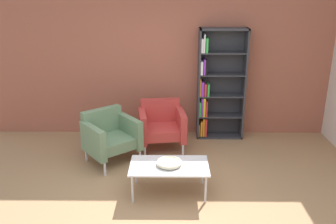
{
  "coord_description": "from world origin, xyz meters",
  "views": [
    {
      "loc": [
        0.06,
        -3.69,
        2.57
      ],
      "look_at": [
        0.01,
        0.84,
        0.95
      ],
      "focal_mm": 38.41,
      "sensor_mm": 36.0,
      "label": 1
    }
  ],
  "objects_px": {
    "bookshelf_tall": "(217,86)",
    "coffee_table_low": "(169,167)",
    "decorative_bowl": "(169,163)",
    "armchair_corner_red": "(161,125)",
    "armchair_spare_guest": "(110,135)"
  },
  "relations": [
    {
      "from": "bookshelf_tall",
      "to": "coffee_table_low",
      "type": "distance_m",
      "value": 2.11
    },
    {
      "from": "armchair_corner_red",
      "to": "bookshelf_tall",
      "type": "bearing_deg",
      "value": 21.26
    },
    {
      "from": "bookshelf_tall",
      "to": "armchair_corner_red",
      "type": "height_order",
      "value": "bookshelf_tall"
    },
    {
      "from": "bookshelf_tall",
      "to": "decorative_bowl",
      "type": "distance_m",
      "value": 2.09
    },
    {
      "from": "decorative_bowl",
      "to": "bookshelf_tall",
      "type": "bearing_deg",
      "value": 66.94
    },
    {
      "from": "bookshelf_tall",
      "to": "coffee_table_low",
      "type": "relative_size",
      "value": 1.9
    },
    {
      "from": "coffee_table_low",
      "to": "decorative_bowl",
      "type": "xyz_separation_m",
      "value": [
        0.0,
        -0.0,
        0.07
      ]
    },
    {
      "from": "decorative_bowl",
      "to": "armchair_corner_red",
      "type": "relative_size",
      "value": 0.4
    },
    {
      "from": "bookshelf_tall",
      "to": "armchair_spare_guest",
      "type": "distance_m",
      "value": 2.02
    },
    {
      "from": "bookshelf_tall",
      "to": "decorative_bowl",
      "type": "height_order",
      "value": "bookshelf_tall"
    },
    {
      "from": "bookshelf_tall",
      "to": "armchair_spare_guest",
      "type": "height_order",
      "value": "bookshelf_tall"
    },
    {
      "from": "bookshelf_tall",
      "to": "armchair_corner_red",
      "type": "distance_m",
      "value": 1.18
    },
    {
      "from": "coffee_table_low",
      "to": "armchair_corner_red",
      "type": "bearing_deg",
      "value": 95.69
    },
    {
      "from": "coffee_table_low",
      "to": "decorative_bowl",
      "type": "bearing_deg",
      "value": -90.0
    },
    {
      "from": "decorative_bowl",
      "to": "armchair_corner_red",
      "type": "bearing_deg",
      "value": 95.69
    }
  ]
}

